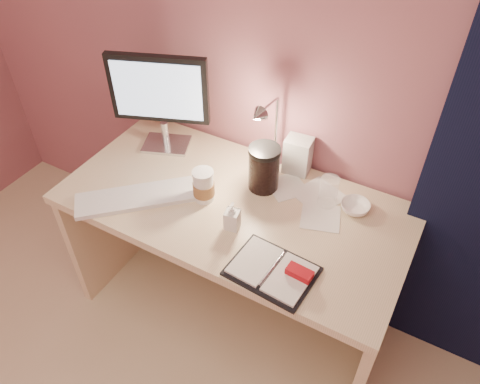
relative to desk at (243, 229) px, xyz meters
The scene contains 14 objects.
desk is the anchor object (origin of this frame).
monitor 0.68m from the desk, 167.42° to the left, with size 0.41×0.21×0.45m.
keyboard 0.49m from the desk, 144.58° to the right, with size 0.48×0.14×0.02m, color silver.
planner 0.49m from the desk, 46.51° to the right, with size 0.30×0.24×0.05m.
paper_a 0.41m from the desk, ahead, with size 0.15×0.15×0.00m, color silver.
paper_b 0.29m from the desk, 37.85° to the left, with size 0.15×0.15×0.00m, color silver.
paper_c 0.39m from the desk, 24.42° to the left, with size 0.17×0.17×0.00m, color silver.
coffee_cup 0.33m from the desk, 135.41° to the right, with size 0.09×0.09×0.14m.
clear_cup 0.45m from the desk, 16.90° to the left, with size 0.07×0.07×0.13m, color white.
bowl 0.52m from the desk, 15.00° to the left, with size 0.12×0.12×0.04m, color white.
lotion_bottle 0.35m from the desk, 72.28° to the right, with size 0.05×0.06×0.12m, color silver.
dark_jar 0.33m from the desk, 49.65° to the left, with size 0.12×0.12×0.18m, color black.
product_box 0.41m from the desk, 59.59° to the left, with size 0.11×0.09×0.16m, color beige.
desk_lamp 0.47m from the desk, 75.40° to the left, with size 0.09×0.21×0.35m.
Camera 1 is at (0.68, 0.21, 2.03)m, focal length 35.00 mm.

